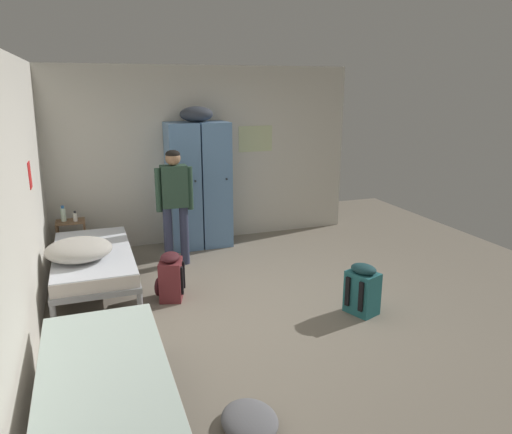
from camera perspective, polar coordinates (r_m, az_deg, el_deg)
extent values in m
plane|color=gray|center=(5.44, 0.93, -10.37)|extent=(8.21, 8.21, 0.00)
cube|color=beige|center=(7.46, -6.12, 7.25)|extent=(4.70, 0.06, 2.65)
cube|color=beige|center=(4.74, -26.28, 1.07)|extent=(0.06, 5.13, 2.65)
cube|color=beige|center=(7.63, -0.06, 9.24)|extent=(0.55, 0.01, 0.40)
cube|color=red|center=(5.59, -25.17, 4.49)|extent=(0.01, 0.20, 0.28)
cube|color=#5B84B2|center=(7.15, -8.59, 3.57)|extent=(0.44, 0.52, 1.85)
cylinder|color=black|center=(6.88, -7.18, 4.23)|extent=(0.02, 0.03, 0.02)
cube|color=#5B84B2|center=(7.25, -5.01, 3.85)|extent=(0.44, 0.52, 1.85)
cylinder|color=black|center=(6.99, -3.50, 4.50)|extent=(0.02, 0.03, 0.02)
ellipsoid|color=#333842|center=(7.06, -7.06, 11.97)|extent=(0.48, 0.36, 0.22)
cylinder|color=brown|center=(7.01, -22.32, -3.16)|extent=(0.03, 0.03, 0.55)
cylinder|color=brown|center=(7.00, -19.46, -2.91)|extent=(0.03, 0.03, 0.55)
cylinder|color=brown|center=(7.27, -22.25, -2.52)|extent=(0.03, 0.03, 0.55)
cylinder|color=brown|center=(7.26, -19.50, -2.28)|extent=(0.03, 0.03, 0.55)
cube|color=brown|center=(7.16, -20.82, -3.34)|extent=(0.38, 0.30, 0.02)
cube|color=brown|center=(7.05, -21.10, -0.51)|extent=(0.38, 0.30, 0.02)
cylinder|color=gray|center=(5.26, -22.81, -10.95)|extent=(0.06, 0.06, 0.28)
cylinder|color=gray|center=(5.26, -13.52, -10.12)|extent=(0.06, 0.06, 0.28)
cylinder|color=gray|center=(6.96, -22.19, -4.45)|extent=(0.06, 0.06, 0.28)
cylinder|color=gray|center=(6.96, -15.28, -3.83)|extent=(0.06, 0.06, 0.28)
cube|color=gray|center=(6.03, -18.63, -5.41)|extent=(0.90, 1.90, 0.06)
cube|color=silver|center=(5.99, -18.71, -4.52)|extent=(0.87, 1.84, 0.14)
cube|color=silver|center=(5.97, -18.77, -3.84)|extent=(0.86, 1.82, 0.01)
cylinder|color=gray|center=(4.61, -23.19, -14.81)|extent=(0.06, 0.06, 0.28)
cylinder|color=gray|center=(4.61, -12.45, -13.85)|extent=(0.06, 0.06, 0.28)
cube|color=gray|center=(3.72, -17.38, -18.95)|extent=(0.90, 1.90, 0.06)
cube|color=silver|center=(3.66, -17.51, -17.65)|extent=(0.87, 1.84, 0.14)
cube|color=silver|center=(3.62, -17.61, -16.65)|extent=(0.86, 1.82, 0.01)
ellipsoid|color=#B7B2A8|center=(5.67, -20.22, -3.64)|extent=(0.72, 0.66, 0.24)
cylinder|color=#2D334C|center=(6.58, -8.46, -2.14)|extent=(0.12, 0.12, 0.81)
cylinder|color=#2D334C|center=(6.55, -10.32, -2.31)|extent=(0.12, 0.12, 0.81)
cube|color=#284233|center=(6.39, -9.65, 3.60)|extent=(0.34, 0.20, 0.55)
cylinder|color=#284233|center=(6.43, -7.81, 3.40)|extent=(0.08, 0.08, 0.57)
cylinder|color=#284233|center=(6.37, -11.47, 3.11)|extent=(0.08, 0.08, 0.57)
sphere|color=#936B4C|center=(6.33, -9.80, 6.89)|extent=(0.20, 0.20, 0.20)
ellipsoid|color=black|center=(6.32, -9.82, 7.33)|extent=(0.19, 0.19, 0.11)
cylinder|color=silver|center=(7.05, -21.82, 0.26)|extent=(0.07, 0.07, 0.18)
cylinder|color=#2666B2|center=(7.03, -21.91, 1.11)|extent=(0.04, 0.04, 0.04)
cylinder|color=white|center=(7.00, -20.59, -0.01)|extent=(0.06, 0.06, 0.12)
cylinder|color=black|center=(6.98, -20.64, 0.56)|extent=(0.03, 0.03, 0.03)
cube|color=maroon|center=(5.59, -9.99, -7.30)|extent=(0.32, 0.38, 0.46)
ellipsoid|color=#42191E|center=(5.65, -11.48, -8.07)|extent=(0.15, 0.25, 0.20)
ellipsoid|color=#42191E|center=(5.50, -10.12, -4.70)|extent=(0.29, 0.34, 0.10)
cube|color=black|center=(5.65, -8.52, -6.75)|extent=(0.04, 0.05, 0.32)
cube|color=black|center=(5.49, -8.71, -7.44)|extent=(0.04, 0.05, 0.32)
cube|color=#23666B|center=(5.31, 12.43, -8.73)|extent=(0.34, 0.38, 0.46)
ellipsoid|color=#193D42|center=(5.45, 13.36, -9.07)|extent=(0.16, 0.25, 0.20)
ellipsoid|color=#193D42|center=(5.20, 12.60, -6.01)|extent=(0.30, 0.35, 0.10)
cube|color=black|center=(5.15, 12.29, -9.20)|extent=(0.04, 0.06, 0.32)
cube|color=black|center=(5.25, 10.77, -8.64)|extent=(0.04, 0.06, 0.32)
ellipsoid|color=slate|center=(3.72, -0.77, -22.89)|extent=(0.40, 0.49, 0.12)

